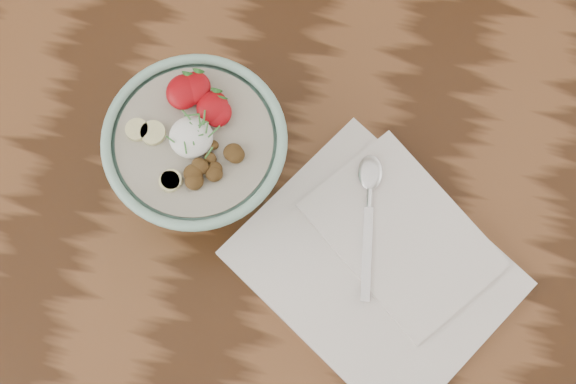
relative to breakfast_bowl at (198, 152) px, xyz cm
name	(u,v)px	position (x,y,z in cm)	size (l,w,h in cm)	color
table	(259,150)	(4.74, 6.90, -16.09)	(160.00, 90.00, 75.00)	#351D0D
breakfast_bowl	(198,152)	(0.00, 0.00, 0.00)	(19.99, 19.99, 12.98)	#88B7A4
napkin	(381,261)	(22.69, -6.33, -6.05)	(36.63, 34.81, 1.77)	white
spoon	(369,192)	(19.73, 1.04, -4.65)	(4.70, 17.36, 0.90)	silver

